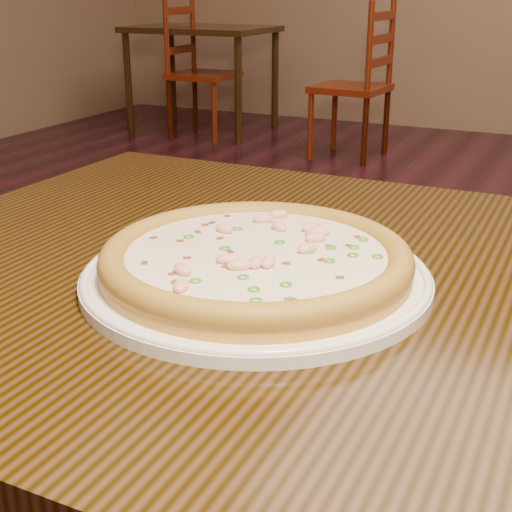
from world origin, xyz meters
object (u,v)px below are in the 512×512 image
at_px(hero_table, 377,371).
at_px(pizza, 256,259).
at_px(plate, 256,275).
at_px(chair_a, 197,74).
at_px(chair_b, 359,88).
at_px(bg_table_left, 201,40).

relative_size(hero_table, pizza, 3.77).
distance_m(plate, chair_a, 4.53).
bearing_deg(plate, pizza, 68.30).
relative_size(pizza, chair_b, 0.33).
distance_m(plate, bg_table_left, 4.70).
bearing_deg(chair_b, plate, -73.66).
bearing_deg(plate, chair_b, 106.34).
relative_size(hero_table, plate, 3.36).
relative_size(pizza, bg_table_left, 0.32).
bearing_deg(plate, hero_table, 22.62).
bearing_deg(chair_a, pizza, -58.80).
relative_size(chair_a, chair_b, 1.00).
relative_size(pizza, chair_a, 0.33).
relative_size(bg_table_left, chair_a, 1.05).
xyz_separation_m(hero_table, chair_a, (-2.46, 3.81, -0.21)).
height_order(hero_table, chair_b, chair_b).
height_order(chair_a, chair_b, same).
bearing_deg(chair_a, bg_table_left, 107.41).
relative_size(plate, chair_a, 0.38).
xyz_separation_m(pizza, chair_a, (-2.34, 3.86, -0.34)).
distance_m(hero_table, chair_a, 4.54).
relative_size(bg_table_left, chair_b, 1.05).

